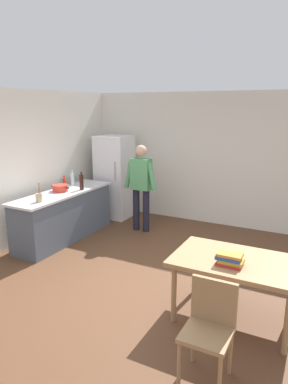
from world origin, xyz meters
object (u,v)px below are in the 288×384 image
chair (210,323)px  book_stack (230,259)px  refrigerator (115,177)px  utensil_jar (39,197)px  bottle_sauce_red (64,183)px  cooking_pot (60,188)px  person (141,182)px  bottle_water_clear (72,179)px  dining_table (236,266)px  bottle_beer_brown (72,179)px  bottle_wine_dark (82,182)px

chair → book_stack: bearing=80.0°
refrigerator → chair: size_ratio=1.98×
utensil_jar → bottle_sauce_red: 1.00m
cooking_pot → utensil_jar: bearing=-75.8°
cooking_pot → person: bearing=42.7°
bottle_sauce_red → bottle_water_clear: bearing=91.7°
utensil_jar → dining_table: bearing=-6.8°
bottle_water_clear → person: bearing=24.3°
cooking_pot → bottle_sauce_red: bearing=112.1°
bottle_beer_brown → book_stack: (3.62, -1.87, -0.19)m
person → bottle_sauce_red: size_ratio=7.08×
person → bottle_water_clear: size_ratio=5.67×
cooking_pot → bottle_water_clear: size_ratio=1.33×
refrigerator → utensil_jar: 2.31m
person → cooking_pot: person is taller
chair → bottle_wine_dark: size_ratio=2.68×
bottle_wine_dark → bottle_sauce_red: size_ratio=1.42×
bottle_wine_dark → bottle_beer_brown: size_ratio=1.31×
utensil_jar → bottle_beer_brown: (-0.37, 1.30, 0.03)m
dining_table → bottle_beer_brown: size_ratio=5.38×
utensil_jar → bottle_sauce_red: (-0.28, 0.96, 0.02)m
cooking_pot → bottle_water_clear: bearing=101.9°
bottle_beer_brown → chair: bearing=-36.0°
utensil_jar → cooking_pot: bearing=104.2°
utensil_jar → bottle_water_clear: size_ratio=1.07×
chair → bottle_sauce_red: (-3.56, 2.31, 0.46)m
refrigerator → bottle_water_clear: refrigerator is taller
refrigerator → cooking_pot: 1.60m
chair → cooking_pot: size_ratio=2.28×
refrigerator → cooking_pot: size_ratio=4.50×
cooking_pot → book_stack: size_ratio=1.40×
person → bottle_water_clear: person is taller
refrigerator → bottle_water_clear: (-0.27, -1.11, 0.13)m
cooking_pot → bottle_beer_brown: (-0.18, 0.58, 0.05)m
bottle_wine_dark → bottle_beer_brown: (-0.46, 0.30, -0.04)m
bottle_beer_brown → book_stack: bearing=-27.3°
person → chair: 3.93m
refrigerator → bottle_wine_dark: bearing=-85.5°
person → bottle_water_clear: bearing=-155.7°
bottle_sauce_red → utensil_jar: bearing=-73.8°
dining_table → bottle_water_clear: bearing=155.9°
book_stack → bottle_sauce_red: bearing=156.7°
refrigerator → bottle_wine_dark: refrigerator is taller
utensil_jar → bottle_sauce_red: size_ratio=1.33×
refrigerator → book_stack: size_ratio=6.31×
dining_table → chair: (-0.00, -0.97, -0.14)m
utensil_jar → bottle_wine_dark: size_ratio=0.94×
bottle_wine_dark → book_stack: bottle_wine_dark is taller
bottle_wine_dark → book_stack: bearing=-26.4°
chair → bottle_beer_brown: bottle_beer_brown is taller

